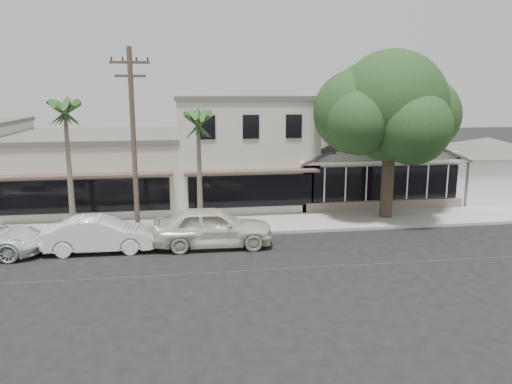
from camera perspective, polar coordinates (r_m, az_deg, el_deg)
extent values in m
plane|color=black|center=(21.10, 10.92, -8.23)|extent=(140.00, 140.00, 0.00)
cube|color=#9E9991|center=(26.39, -10.87, -4.01)|extent=(90.00, 3.50, 0.15)
cube|color=silver|center=(33.80, 12.00, 1.85)|extent=(10.00, 8.00, 3.00)
cube|color=black|center=(30.06, 14.71, 1.00)|extent=(8.80, 0.10, 2.00)
cube|color=#60564C|center=(30.34, 14.57, -1.59)|extent=(9.60, 0.18, 0.70)
cube|color=silver|center=(36.64, 24.66, 1.78)|extent=(6.00, 6.00, 3.00)
cube|color=beige|center=(32.62, -1.83, 4.86)|extent=(8.00, 10.00, 6.50)
cube|color=beige|center=(32.96, -17.56, 2.37)|extent=(10.00, 10.00, 4.20)
cylinder|color=brown|center=(24.10, -13.79, 5.12)|extent=(0.24, 0.24, 9.00)
cube|color=brown|center=(23.99, -14.24, 14.17)|extent=(1.80, 0.12, 0.12)
cube|color=brown|center=(23.97, -14.17, 12.74)|extent=(1.40, 0.12, 0.12)
imported|color=beige|center=(22.95, -4.98, -3.98)|extent=(5.53, 2.34, 1.87)
imported|color=white|center=(23.28, -17.40, -4.63)|extent=(4.79, 1.70, 1.58)
cylinder|color=#4D3E2E|center=(28.39, 14.75, 0.54)|extent=(0.68, 0.68, 3.64)
sphere|color=#1A3716|center=(27.90, 15.23, 9.51)|extent=(5.91, 5.91, 5.91)
sphere|color=#1A3716|center=(29.42, 18.32, 8.31)|extent=(4.32, 4.32, 4.32)
sphere|color=#1A3716|center=(27.67, 11.31, 8.97)|extent=(4.55, 4.55, 4.55)
sphere|color=#1A3716|center=(26.60, 17.49, 7.09)|extent=(3.87, 3.87, 3.87)
sphere|color=#1A3716|center=(29.32, 12.58, 10.39)|extent=(4.09, 4.09, 4.09)
sphere|color=#1A3716|center=(29.90, 16.51, 11.08)|extent=(3.64, 3.64, 3.64)
sphere|color=#1A3716|center=(26.33, 11.81, 7.83)|extent=(3.41, 3.41, 3.41)
cone|color=#726651|center=(24.78, -6.47, 1.21)|extent=(0.32, 0.32, 5.29)
cone|color=#726651|center=(25.24, -20.49, 1.45)|extent=(0.32, 0.32, 5.91)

